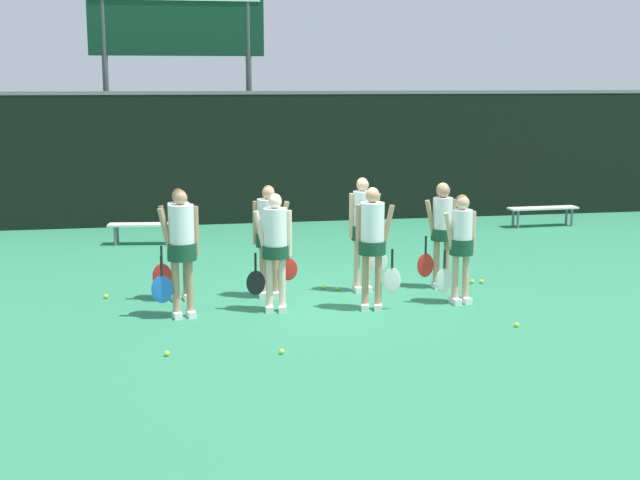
{
  "coord_description": "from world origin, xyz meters",
  "views": [
    {
      "loc": [
        -2.47,
        -12.87,
        3.33
      ],
      "look_at": [
        -0.0,
        0.01,
        0.95
      ],
      "focal_mm": 50.0,
      "sensor_mm": 36.0,
      "label": 1
    }
  ],
  "objects_px": {
    "player_3": "(461,240)",
    "tennis_ball_6": "(167,353)",
    "tennis_ball_5": "(106,296)",
    "tennis_ball_1": "(481,281)",
    "scoreboard": "(177,38)",
    "player_0": "(181,242)",
    "tennis_ball_2": "(517,325)",
    "player_5": "(269,231)",
    "player_1": "(275,242)",
    "bench_courtside": "(151,226)",
    "player_4": "(179,235)",
    "player_7": "(442,226)",
    "tennis_ball_8": "(337,288)",
    "tennis_ball_3": "(279,283)",
    "tennis_ball_4": "(472,281)",
    "tennis_ball_7": "(324,287)",
    "player_2": "(373,237)",
    "player_6": "(363,225)",
    "bench_far": "(543,210)",
    "tennis_ball_0": "(282,351)"
  },
  "relations": [
    {
      "from": "bench_courtside",
      "to": "player_4",
      "type": "bearing_deg",
      "value": -77.19
    },
    {
      "from": "tennis_ball_0",
      "to": "tennis_ball_5",
      "type": "height_order",
      "value": "tennis_ball_5"
    },
    {
      "from": "player_3",
      "to": "tennis_ball_6",
      "type": "distance_m",
      "value": 4.84
    },
    {
      "from": "tennis_ball_1",
      "to": "tennis_ball_2",
      "type": "distance_m",
      "value": 2.63
    },
    {
      "from": "bench_courtside",
      "to": "bench_far",
      "type": "xyz_separation_m",
      "value": [
        8.81,
        0.58,
        0.01
      ]
    },
    {
      "from": "scoreboard",
      "to": "player_7",
      "type": "relative_size",
      "value": 3.19
    },
    {
      "from": "tennis_ball_0",
      "to": "tennis_ball_7",
      "type": "bearing_deg",
      "value": 70.4
    },
    {
      "from": "player_6",
      "to": "tennis_ball_7",
      "type": "relative_size",
      "value": 28.29
    },
    {
      "from": "tennis_ball_2",
      "to": "tennis_ball_5",
      "type": "relative_size",
      "value": 0.95
    },
    {
      "from": "player_2",
      "to": "tennis_ball_1",
      "type": "bearing_deg",
      "value": 42.2
    },
    {
      "from": "player_4",
      "to": "tennis_ball_6",
      "type": "xyz_separation_m",
      "value": [
        -0.27,
        -2.81,
        -0.97
      ]
    },
    {
      "from": "player_3",
      "to": "player_4",
      "type": "distance_m",
      "value": 4.24
    },
    {
      "from": "tennis_ball_0",
      "to": "tennis_ball_8",
      "type": "relative_size",
      "value": 0.97
    },
    {
      "from": "player_2",
      "to": "bench_courtside",
      "type": "bearing_deg",
      "value": 129.65
    },
    {
      "from": "tennis_ball_3",
      "to": "tennis_ball_2",
      "type": "bearing_deg",
      "value": -48.09
    },
    {
      "from": "player_7",
      "to": "tennis_ball_8",
      "type": "distance_m",
      "value": 1.95
    },
    {
      "from": "tennis_ball_4",
      "to": "tennis_ball_5",
      "type": "xyz_separation_m",
      "value": [
        -5.89,
        0.09,
        0.0
      ]
    },
    {
      "from": "tennis_ball_5",
      "to": "tennis_ball_1",
      "type": "bearing_deg",
      "value": -1.05
    },
    {
      "from": "player_5",
      "to": "player_1",
      "type": "bearing_deg",
      "value": -82.18
    },
    {
      "from": "bench_far",
      "to": "tennis_ball_5",
      "type": "height_order",
      "value": "bench_far"
    },
    {
      "from": "player_0",
      "to": "tennis_ball_7",
      "type": "height_order",
      "value": "player_0"
    },
    {
      "from": "player_6",
      "to": "tennis_ball_2",
      "type": "bearing_deg",
      "value": -58.57
    },
    {
      "from": "player_0",
      "to": "tennis_ball_7",
      "type": "xyz_separation_m",
      "value": [
        2.28,
        1.3,
        -1.05
      ]
    },
    {
      "from": "player_0",
      "to": "tennis_ball_2",
      "type": "distance_m",
      "value": 4.76
    },
    {
      "from": "tennis_ball_1",
      "to": "player_2",
      "type": "bearing_deg",
      "value": -149.51
    },
    {
      "from": "tennis_ball_4",
      "to": "tennis_ball_7",
      "type": "xyz_separation_m",
      "value": [
        -2.48,
        0.07,
        -0.0
      ]
    },
    {
      "from": "tennis_ball_3",
      "to": "player_5",
      "type": "bearing_deg",
      "value": -108.02
    },
    {
      "from": "tennis_ball_2",
      "to": "tennis_ball_6",
      "type": "bearing_deg",
      "value": -175.03
    },
    {
      "from": "bench_courtside",
      "to": "player_5",
      "type": "relative_size",
      "value": 1.02
    },
    {
      "from": "bench_courtside",
      "to": "bench_far",
      "type": "bearing_deg",
      "value": 11.74
    },
    {
      "from": "tennis_ball_8",
      "to": "tennis_ball_1",
      "type": "bearing_deg",
      "value": 0.75
    },
    {
      "from": "player_0",
      "to": "tennis_ball_1",
      "type": "xyz_separation_m",
      "value": [
        4.92,
        1.2,
        -1.05
      ]
    },
    {
      "from": "player_4",
      "to": "player_2",
      "type": "bearing_deg",
      "value": -31.6
    },
    {
      "from": "scoreboard",
      "to": "tennis_ball_1",
      "type": "height_order",
      "value": "scoreboard"
    },
    {
      "from": "player_4",
      "to": "player_6",
      "type": "distance_m",
      "value": 2.86
    },
    {
      "from": "tennis_ball_3",
      "to": "tennis_ball_8",
      "type": "relative_size",
      "value": 0.97
    },
    {
      "from": "tennis_ball_7",
      "to": "tennis_ball_8",
      "type": "relative_size",
      "value": 0.95
    },
    {
      "from": "player_1",
      "to": "tennis_ball_7",
      "type": "relative_size",
      "value": 26.84
    },
    {
      "from": "player_5",
      "to": "tennis_ball_1",
      "type": "relative_size",
      "value": 26.29
    },
    {
      "from": "tennis_ball_1",
      "to": "tennis_ball_4",
      "type": "bearing_deg",
      "value": 171.88
    },
    {
      "from": "scoreboard",
      "to": "tennis_ball_6",
      "type": "height_order",
      "value": "scoreboard"
    },
    {
      "from": "tennis_ball_0",
      "to": "tennis_ball_4",
      "type": "xyz_separation_m",
      "value": [
        3.65,
        3.2,
        0.0
      ]
    },
    {
      "from": "player_1",
      "to": "tennis_ball_3",
      "type": "bearing_deg",
      "value": 88.54
    },
    {
      "from": "bench_courtside",
      "to": "player_4",
      "type": "height_order",
      "value": "player_4"
    },
    {
      "from": "scoreboard",
      "to": "player_1",
      "type": "distance_m",
      "value": 9.87
    },
    {
      "from": "player_4",
      "to": "tennis_ball_1",
      "type": "bearing_deg",
      "value": -7.51
    },
    {
      "from": "player_0",
      "to": "player_2",
      "type": "height_order",
      "value": "player_0"
    },
    {
      "from": "player_2",
      "to": "tennis_ball_6",
      "type": "bearing_deg",
      "value": -138.66
    },
    {
      "from": "tennis_ball_4",
      "to": "tennis_ball_8",
      "type": "height_order",
      "value": "same"
    },
    {
      "from": "tennis_ball_3",
      "to": "tennis_ball_4",
      "type": "distance_m",
      "value": 3.18
    }
  ]
}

